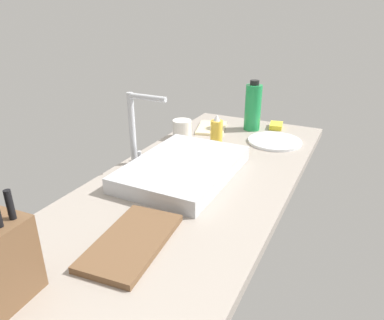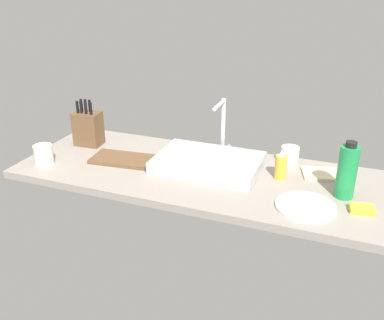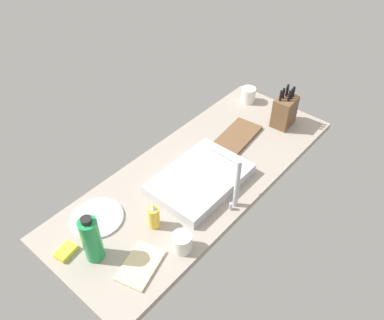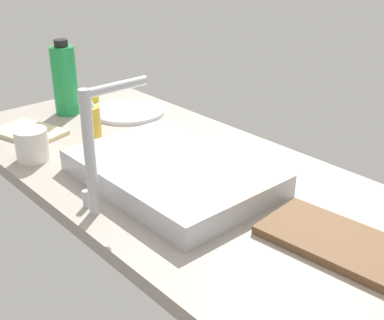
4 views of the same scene
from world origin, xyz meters
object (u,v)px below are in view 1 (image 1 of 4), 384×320
at_px(water_bottle, 253,107).
at_px(coffee_mug, 182,129).
at_px(dish_sponge, 276,126).
at_px(cutting_board, 132,241).
at_px(sink_basin, 183,168).
at_px(soap_bottle, 216,132).
at_px(dish_towel, 212,128).
at_px(dinner_plate, 275,141).
at_px(faucet, 136,123).

relative_size(water_bottle, coffee_mug, 2.81).
relative_size(coffee_mug, dish_sponge, 0.96).
bearing_deg(cutting_board, sink_basin, 9.78).
xyz_separation_m(cutting_board, water_bottle, (1.03, 0.01, 0.11)).
bearing_deg(cutting_board, soap_bottle, 6.55).
bearing_deg(sink_basin, dish_sponge, -13.40).
height_order(cutting_board, water_bottle, water_bottle).
bearing_deg(cutting_board, dish_sponge, -4.70).
distance_m(water_bottle, dish_towel, 0.23).
height_order(water_bottle, dinner_plate, water_bottle).
distance_m(dinner_plate, dish_towel, 0.33).
bearing_deg(coffee_mug, dinner_plate, -71.92).
height_order(water_bottle, dish_sponge, water_bottle).
bearing_deg(soap_bottle, coffee_mug, 86.15).
distance_m(cutting_board, soap_bottle, 0.76).
bearing_deg(water_bottle, coffee_mug, 136.49).
xyz_separation_m(dish_towel, coffee_mug, (-0.18, 0.07, 0.04)).
bearing_deg(dinner_plate, water_bottle, 48.78).
bearing_deg(dish_towel, soap_bottle, -150.89).
xyz_separation_m(faucet, dish_towel, (0.52, -0.08, -0.16)).
height_order(sink_basin, cutting_board, sink_basin).
bearing_deg(water_bottle, cutting_board, -179.27).
distance_m(soap_bottle, dinner_plate, 0.27).
bearing_deg(dish_towel, faucet, 171.56).
bearing_deg(coffee_mug, faucet, 179.05).
distance_m(cutting_board, water_bottle, 1.04).
distance_m(water_bottle, coffee_mug, 0.37).
bearing_deg(coffee_mug, dish_sponge, -46.39).
height_order(sink_basin, faucet, faucet).
relative_size(sink_basin, dish_sponge, 5.41).
relative_size(faucet, cutting_board, 0.94).
bearing_deg(dish_sponge, soap_bottle, 153.06).
relative_size(sink_basin, cutting_board, 1.64).
relative_size(sink_basin, dish_towel, 2.37).
bearing_deg(coffee_mug, soap_bottle, -93.85).
relative_size(faucet, dinner_plate, 1.18).
relative_size(sink_basin, water_bottle, 2.00).
height_order(faucet, dish_towel, faucet).
bearing_deg(faucet, dish_towel, -8.44).
xyz_separation_m(faucet, water_bottle, (0.61, -0.26, -0.05)).
distance_m(sink_basin, water_bottle, 0.62).
xyz_separation_m(sink_basin, dish_sponge, (0.69, -0.16, -0.02)).
height_order(faucet, cutting_board, faucet).
bearing_deg(dish_towel, coffee_mug, 158.00).
xyz_separation_m(faucet, cutting_board, (-0.42, -0.27, -0.16)).
xyz_separation_m(water_bottle, coffee_mug, (-0.26, 0.25, -0.07)).
relative_size(soap_bottle, dinner_plate, 0.58).
bearing_deg(sink_basin, faucet, 88.95).
distance_m(cutting_board, dinner_plate, 0.91).
xyz_separation_m(dinner_plate, coffee_mug, (-0.13, 0.40, 0.04)).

